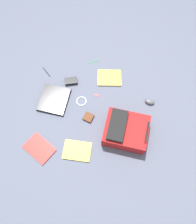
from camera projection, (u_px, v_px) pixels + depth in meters
name	position (u px, v px, depth m)	size (l,w,h in m)	color
ground_plane	(94.00, 109.00, 2.35)	(4.09, 4.09, 0.00)	#4C5160
backpack	(125.00, 130.00, 2.17)	(0.38, 0.43, 0.20)	maroon
laptop	(54.00, 100.00, 2.37)	(0.34, 0.31, 0.03)	black
book_comic	(77.00, 151.00, 2.18)	(0.19, 0.26, 0.02)	silver
book_red	(39.00, 148.00, 2.19)	(0.30, 0.33, 0.02)	silver
book_blue	(109.00, 78.00, 2.47)	(0.21, 0.26, 0.02)	silver
computer_mouse	(150.00, 102.00, 2.35)	(0.06, 0.10, 0.04)	#4C4C51
cable_coil	(81.00, 101.00, 2.37)	(0.10, 0.10, 0.01)	silver
power_brick	(71.00, 81.00, 2.45)	(0.08, 0.13, 0.03)	black
pen_black	(47.00, 72.00, 2.50)	(0.01, 0.01, 0.14)	black
pen_blue	(93.00, 62.00, 2.55)	(0.01, 0.01, 0.14)	#198C33
earbud_pouch	(88.00, 117.00, 2.30)	(0.09, 0.09, 0.03)	#59331E
usb_stick	(97.00, 95.00, 2.40)	(0.02, 0.05, 0.01)	#B21919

